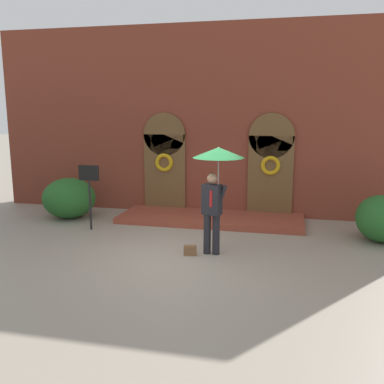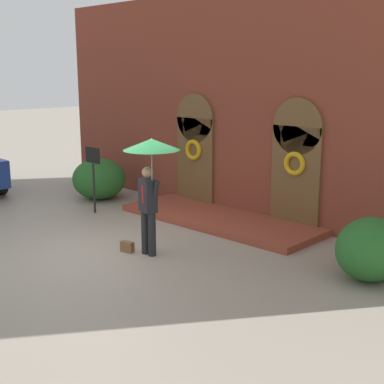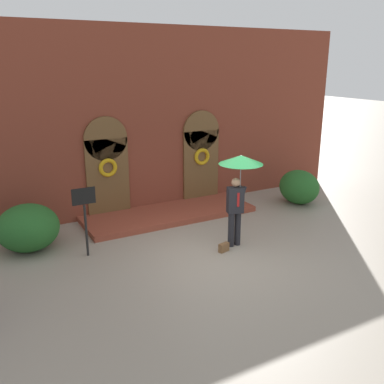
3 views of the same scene
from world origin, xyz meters
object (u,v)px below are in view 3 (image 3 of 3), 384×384
object	(u,v)px
sign_post	(85,211)
handbag	(224,247)
shrub_left	(28,228)
shrub_right	(299,187)
person_with_umbrella	(239,173)

from	to	relation	value
sign_post	handbag	bearing A→B (deg)	-24.96
shrub_left	shrub_right	xyz separation A→B (m)	(8.48, -0.42, -0.03)
shrub_right	shrub_left	bearing A→B (deg)	177.17
handbag	shrub_right	distance (m)	4.75
person_with_umbrella	handbag	world-z (taller)	person_with_umbrella
person_with_umbrella	handbag	size ratio (longest dim) A/B	8.44
person_with_umbrella	handbag	distance (m)	1.89
person_with_umbrella	shrub_right	bearing A→B (deg)	26.24
sign_post	person_with_umbrella	bearing A→B (deg)	-18.75
shrub_left	shrub_right	world-z (taller)	shrub_left
person_with_umbrella	shrub_right	world-z (taller)	person_with_umbrella
person_with_umbrella	sign_post	distance (m)	3.85
person_with_umbrella	shrub_left	xyz separation A→B (m)	(-4.76, 2.26, -1.32)
handbag	sign_post	world-z (taller)	sign_post
shrub_right	handbag	bearing A→B (deg)	-154.47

